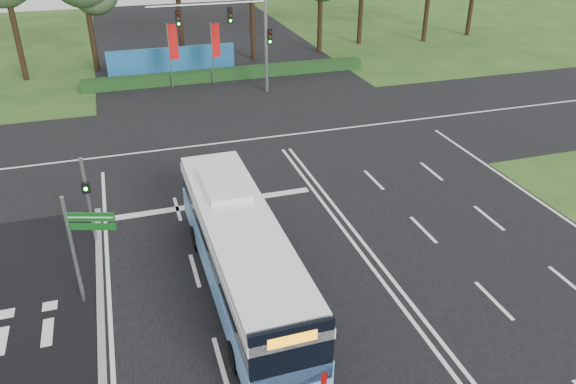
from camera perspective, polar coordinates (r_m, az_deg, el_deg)
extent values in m
plane|color=#274C19|center=(23.62, 6.59, -5.18)|extent=(120.00, 120.00, 0.00)
cube|color=black|center=(23.60, 6.59, -5.14)|extent=(20.00, 120.00, 0.04)
cube|color=black|center=(33.62, -1.54, 5.60)|extent=(120.00, 14.00, 0.05)
cube|color=black|center=(20.08, -25.42, -15.06)|extent=(5.00, 18.00, 0.06)
cube|color=gray|center=(19.72, -18.41, -14.24)|extent=(0.25, 18.00, 0.12)
cube|color=#64A0E9|center=(20.35, -4.73, -7.63)|extent=(2.51, 11.61, 1.06)
cube|color=black|center=(20.63, -4.68, -8.72)|extent=(2.49, 11.55, 0.29)
cube|color=black|center=(19.80, -4.84, -5.36)|extent=(2.41, 11.44, 0.92)
cube|color=white|center=(19.49, -4.91, -3.94)|extent=(2.51, 11.61, 0.34)
cube|color=white|center=(19.31, -4.95, -3.09)|extent=(2.46, 11.15, 0.34)
cube|color=white|center=(21.24, -6.51, 0.80)|extent=(1.57, 2.91, 0.24)
cube|color=black|center=(15.44, 0.39, -16.47)|extent=(2.34, 0.14, 2.13)
cube|color=orange|center=(14.95, 0.45, -14.72)|extent=(1.35, 0.07, 0.34)
cylinder|color=black|center=(23.18, -9.33, -4.61)|extent=(0.28, 1.01, 1.00)
cylinder|color=black|center=(23.52, -3.91, -3.74)|extent=(0.28, 1.01, 1.00)
cylinder|color=black|center=(17.75, -5.41, -16.29)|extent=(0.28, 1.01, 1.00)
cylinder|color=black|center=(18.19, 1.76, -14.82)|extent=(0.28, 1.01, 1.00)
cylinder|color=gray|center=(23.95, -19.59, -0.92)|extent=(0.15, 0.15, 3.84)
cube|color=black|center=(23.48, -19.86, 0.40)|extent=(0.34, 0.24, 0.44)
sphere|color=#19F233|center=(23.39, -19.87, 0.29)|extent=(0.15, 0.15, 0.15)
cylinder|color=gray|center=(20.47, -20.96, -5.71)|extent=(0.13, 0.13, 4.26)
cube|color=#0D4D15|center=(19.49, -19.45, -2.40)|extent=(1.54, 0.55, 0.32)
cube|color=#0D4D15|center=(19.67, -19.28, -3.34)|extent=(1.54, 0.55, 0.23)
cube|color=white|center=(19.46, -19.45, -2.45)|extent=(1.42, 0.47, 0.04)
cylinder|color=gray|center=(42.99, -11.93, 13.36)|extent=(0.07, 0.07, 4.75)
cube|color=red|center=(42.78, -11.58, 14.71)|extent=(0.63, 0.06, 2.53)
cylinder|color=gray|center=(43.37, -7.69, 13.73)|extent=(0.07, 0.07, 4.62)
cube|color=red|center=(43.26, -7.34, 15.05)|extent=(0.61, 0.15, 2.46)
cylinder|color=gray|center=(40.89, -2.24, 14.80)|extent=(0.24, 0.24, 7.00)
cylinder|color=gray|center=(39.47, -8.22, 18.37)|extent=(8.00, 0.16, 0.16)
cube|color=black|center=(39.88, -5.92, 17.43)|extent=(0.32, 0.28, 1.05)
cube|color=black|center=(39.33, -11.13, 16.93)|extent=(0.32, 0.28, 1.05)
cube|color=black|center=(40.84, -1.90, 15.51)|extent=(0.32, 0.28, 1.05)
cube|color=#173613|center=(45.00, -6.06, 11.83)|extent=(22.00, 1.20, 0.80)
cube|color=#1A598F|center=(46.63, -11.70, 12.89)|extent=(10.00, 0.30, 2.20)
cylinder|color=black|center=(48.24, -26.11, 15.32)|extent=(0.44, 0.44, 8.92)
cylinder|color=black|center=(48.96, -19.44, 15.65)|extent=(0.44, 0.44, 7.20)
cylinder|color=black|center=(49.42, -11.01, 17.77)|extent=(0.44, 0.44, 8.88)
cylinder|color=black|center=(49.62, -3.66, 18.16)|extent=(0.44, 0.44, 8.75)
cylinder|color=black|center=(52.24, 3.28, 17.94)|extent=(0.44, 0.44, 7.43)
cylinder|color=black|center=(58.05, 14.02, 18.43)|extent=(0.44, 0.44, 7.83)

